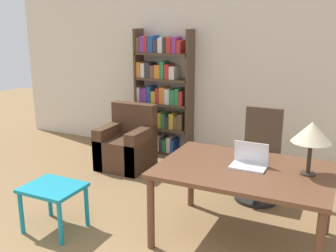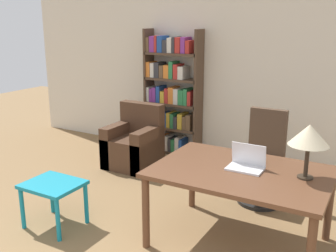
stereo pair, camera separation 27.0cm
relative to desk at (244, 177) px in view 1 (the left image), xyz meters
The scene contains 8 objects.
wall_back 2.44m from the desk, 107.23° to the left, with size 8.00×0.06×2.70m.
desk is the anchor object (origin of this frame).
laptop 0.15m from the desk, 63.75° to the left, with size 0.32×0.22×0.23m.
table_lamp 0.72m from the desk, ahead, with size 0.34×0.34×0.48m.
office_chair 1.05m from the desk, 94.44° to the left, with size 0.51×0.51×1.08m.
side_table_blue 1.87m from the desk, 160.81° to the right, with size 0.56×0.47×0.47m.
armchair 2.40m from the desk, 148.61° to the left, with size 0.68×0.67×0.89m.
bookshelf 2.78m from the desk, 132.47° to the left, with size 0.91×0.28×1.93m.
Camera 1 is at (1.52, -1.05, 2.05)m, focal length 42.00 mm.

